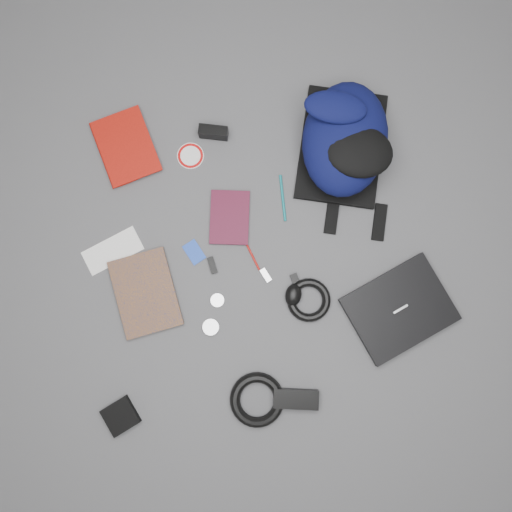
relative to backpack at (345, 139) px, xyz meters
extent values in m
plane|color=#4F4F51|center=(-0.35, -0.31, -0.09)|extent=(4.00, 4.00, 0.00)
cube|color=black|center=(0.08, -0.56, -0.07)|extent=(0.37, 0.33, 0.03)
imported|color=#980E08|center=(-0.79, 0.11, -0.07)|extent=(0.22, 0.27, 0.03)
imported|color=#BD6B0D|center=(-0.82, -0.37, -0.08)|extent=(0.21, 0.28, 0.02)
cube|color=white|center=(-0.81, -0.20, -0.09)|extent=(0.21, 0.14, 0.00)
cube|color=#3E0C1D|center=(-0.41, -0.17, -0.08)|extent=(0.16, 0.20, 0.01)
cube|color=black|center=(-0.41, 0.12, -0.06)|extent=(0.10, 0.06, 0.05)
cylinder|color=white|center=(-0.50, 0.07, -0.09)|extent=(0.09, 0.09, 0.00)
cylinder|color=#0D7077|center=(-0.22, -0.13, -0.08)|extent=(0.02, 0.16, 0.01)
cylinder|color=#A8120C|center=(-0.36, -0.29, -0.08)|extent=(0.04, 0.12, 0.01)
cube|color=blue|center=(-0.54, -0.26, -0.09)|extent=(0.07, 0.09, 0.00)
cube|color=black|center=(-0.49, -0.31, -0.08)|extent=(0.03, 0.06, 0.01)
cube|color=silver|center=(-0.33, -0.37, -0.08)|extent=(0.03, 0.05, 0.01)
cube|color=black|center=(-0.24, -0.41, -0.08)|extent=(0.03, 0.04, 0.01)
ellipsoid|color=black|center=(-0.25, -0.45, -0.07)|extent=(0.08, 0.09, 0.04)
cylinder|color=silver|center=(-0.50, -0.43, -0.08)|extent=(0.05, 0.05, 0.01)
cylinder|color=silver|center=(-0.53, -0.51, -0.08)|extent=(0.05, 0.05, 0.01)
torus|color=black|center=(-0.20, -0.48, -0.07)|extent=(0.15, 0.15, 0.03)
cube|color=black|center=(-0.31, -0.78, -0.07)|extent=(0.15, 0.09, 0.03)
torus|color=black|center=(-0.43, -0.76, -0.07)|extent=(0.21, 0.21, 0.03)
cube|color=black|center=(-0.86, -0.73, -0.08)|extent=(0.12, 0.12, 0.02)
camera|label=1|loc=(-0.38, -0.46, 1.54)|focal=35.00mm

